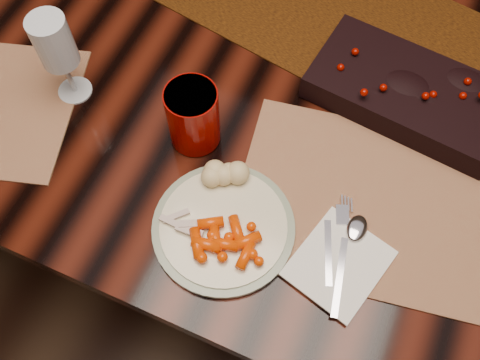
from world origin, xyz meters
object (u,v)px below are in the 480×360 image
at_px(turkey_shreds, 182,221).
at_px(wine_glass, 61,59).
at_px(red_cup, 193,116).
at_px(dinner_plate, 223,227).
at_px(baby_carrots, 223,243).
at_px(napkin, 339,263).
at_px(placemat_main, 369,203).
at_px(mashed_potatoes, 226,172).
at_px(dining_table, 288,178).
at_px(centerpiece, 410,90).

distance_m(turkey_shreds, wine_glass, 0.36).
bearing_deg(red_cup, dinner_plate, -50.09).
height_order(baby_carrots, napkin, baby_carrots).
bearing_deg(placemat_main, baby_carrots, -146.73).
xyz_separation_m(baby_carrots, mashed_potatoes, (-0.05, 0.12, 0.01)).
bearing_deg(wine_glass, turkey_shreds, -28.33).
relative_size(dining_table, baby_carrots, 14.91).
xyz_separation_m(dining_table, centerpiece, (0.19, 0.05, 0.41)).
bearing_deg(red_cup, wine_glass, 179.83).
xyz_separation_m(centerpiece, napkin, (-0.01, -0.35, -0.03)).
bearing_deg(dining_table, red_cup, -128.06).
xyz_separation_m(turkey_shreds, red_cup, (-0.06, 0.17, 0.04)).
distance_m(dining_table, turkey_shreds, 0.54).
height_order(baby_carrots, red_cup, red_cup).
bearing_deg(turkey_shreds, red_cup, 109.15).
bearing_deg(napkin, mashed_potatoes, 179.58).
height_order(centerpiece, placemat_main, centerpiece).
xyz_separation_m(placemat_main, baby_carrots, (-0.19, -0.18, 0.03)).
relative_size(mashed_potatoes, turkey_shreds, 1.07).
distance_m(dining_table, baby_carrots, 0.54).
bearing_deg(placemat_main, napkin, -105.09).
distance_m(centerpiece, placemat_main, 0.23).
distance_m(dinner_plate, wine_glass, 0.41).
bearing_deg(dinner_plate, wine_glass, 158.86).
relative_size(dinner_plate, mashed_potatoes, 3.15).
relative_size(centerpiece, dinner_plate, 1.50).
xyz_separation_m(dining_table, placemat_main, (0.19, -0.18, 0.38)).
height_order(dining_table, dinner_plate, dinner_plate).
xyz_separation_m(dinner_plate, mashed_potatoes, (-0.03, 0.08, 0.03)).
distance_m(mashed_potatoes, wine_glass, 0.36).
xyz_separation_m(centerpiece, mashed_potatoes, (-0.24, -0.29, 0.00)).
relative_size(placemat_main, mashed_potatoes, 5.94).
distance_m(dining_table, centerpiece, 0.46).
height_order(napkin, red_cup, red_cup).
distance_m(dining_table, dinner_plate, 0.51).
bearing_deg(napkin, dining_table, 134.99).
bearing_deg(wine_glass, dinner_plate, -21.14).
bearing_deg(red_cup, dining_table, 51.94).
xyz_separation_m(placemat_main, red_cup, (-0.33, 0.00, 0.06)).
bearing_deg(turkey_shreds, mashed_potatoes, 74.05).
relative_size(red_cup, wine_glass, 0.67).
height_order(baby_carrots, mashed_potatoes, mashed_potatoes).
distance_m(turkey_shreds, red_cup, 0.18).
bearing_deg(dinner_plate, centerpiece, 60.99).
distance_m(baby_carrots, red_cup, 0.23).
distance_m(centerpiece, baby_carrots, 0.45).
height_order(red_cup, wine_glass, wine_glass).
relative_size(centerpiece, wine_glass, 1.91).
distance_m(dinner_plate, baby_carrots, 0.04).
bearing_deg(mashed_potatoes, baby_carrots, -67.84).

